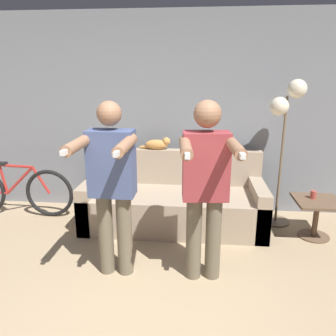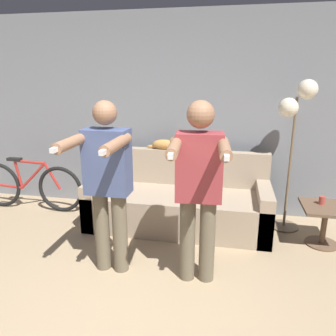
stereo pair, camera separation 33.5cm
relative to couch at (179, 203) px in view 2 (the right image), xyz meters
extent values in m
cube|color=gray|center=(-0.25, 0.57, 1.02)|extent=(10.00, 0.05, 2.60)
cube|color=tan|center=(0.00, -0.04, -0.06)|extent=(2.18, 0.87, 0.44)
cube|color=tan|center=(0.00, 0.32, 0.38)|extent=(2.18, 0.14, 0.45)
cube|color=tan|center=(-1.01, -0.04, 0.01)|extent=(0.16, 0.87, 0.58)
cube|color=tan|center=(1.01, -0.04, 0.01)|extent=(0.16, 0.87, 0.58)
cylinder|color=#6B604C|center=(-0.56, -1.08, 0.11)|extent=(0.14, 0.14, 0.78)
cylinder|color=#6B604C|center=(-0.38, -1.09, 0.11)|extent=(0.14, 0.14, 0.78)
cube|color=#475684|center=(-0.47, -1.09, 0.79)|extent=(0.40, 0.22, 0.59)
sphere|color=#9E7051|center=(-0.47, -1.09, 1.22)|extent=(0.21, 0.21, 0.21)
cylinder|color=#9E7051|center=(-0.66, -1.33, 1.01)|extent=(0.10, 0.50, 0.10)
cube|color=white|center=(-0.66, -1.58, 1.01)|extent=(0.04, 0.12, 0.04)
cylinder|color=#9E7051|center=(-0.28, -1.34, 1.01)|extent=(0.10, 0.50, 0.10)
cube|color=white|center=(-0.28, -1.59, 1.01)|extent=(0.04, 0.12, 0.04)
cylinder|color=#6B604C|center=(0.26, -1.09, 0.11)|extent=(0.14, 0.14, 0.78)
cylinder|color=#6B604C|center=(0.44, -1.08, 0.11)|extent=(0.14, 0.14, 0.78)
cube|color=#9E383D|center=(0.35, -1.09, 0.79)|extent=(0.41, 0.25, 0.58)
sphere|color=#9E7051|center=(0.35, -1.09, 1.23)|extent=(0.23, 0.23, 0.23)
cylinder|color=#9E7051|center=(0.19, -1.35, 1.01)|extent=(0.13, 0.51, 0.09)
cube|color=white|center=(0.21, -1.60, 1.01)|extent=(0.05, 0.12, 0.04)
cylinder|color=#9E7051|center=(0.56, -1.32, 1.01)|extent=(0.13, 0.51, 0.09)
cube|color=white|center=(0.58, -1.57, 1.01)|extent=(0.05, 0.12, 0.04)
ellipsoid|color=tan|center=(-0.25, 0.32, 0.67)|extent=(0.29, 0.13, 0.13)
sphere|color=tan|center=(-0.12, 0.32, 0.71)|extent=(0.10, 0.10, 0.10)
ellipsoid|color=tan|center=(-0.40, 0.34, 0.63)|extent=(0.16, 0.04, 0.04)
cone|color=tan|center=(-0.14, 0.30, 0.75)|extent=(0.03, 0.03, 0.03)
cone|color=tan|center=(-0.14, 0.34, 0.75)|extent=(0.03, 0.03, 0.03)
cylinder|color=#756047|center=(1.29, 0.18, -0.27)|extent=(0.35, 0.35, 0.02)
cylinder|color=#756047|center=(1.29, 0.18, 0.51)|extent=(0.03, 0.03, 1.58)
sphere|color=white|center=(1.39, 0.18, 1.38)|extent=(0.22, 0.22, 0.22)
sphere|color=white|center=(1.21, 0.18, 1.18)|extent=(0.22, 0.22, 0.22)
cylinder|color=brown|center=(1.65, -0.19, -0.27)|extent=(0.35, 0.35, 0.02)
cylinder|color=brown|center=(1.65, -0.19, -0.07)|extent=(0.06, 0.06, 0.42)
cube|color=brown|center=(1.65, -0.19, 0.16)|extent=(0.50, 0.50, 0.03)
cylinder|color=#B7473D|center=(1.61, -0.13, 0.22)|extent=(0.06, 0.06, 0.09)
torus|color=black|center=(-1.64, 0.09, 0.04)|extent=(0.64, 0.05, 0.64)
torus|color=black|center=(-2.57, 0.09, 0.04)|extent=(0.64, 0.05, 0.64)
cylinder|color=#B72D28|center=(-2.03, 0.09, 0.21)|extent=(0.41, 0.04, 0.39)
cylinder|color=#B72D28|center=(-2.25, 0.09, 0.21)|extent=(0.10, 0.04, 0.39)
cylinder|color=#B72D28|center=(-2.06, 0.09, 0.40)|extent=(0.45, 0.04, 0.05)
cylinder|color=#B72D28|center=(-2.40, 0.09, 0.03)|extent=(0.35, 0.04, 0.05)
cylinder|color=#B72D28|center=(-1.74, 0.09, 0.21)|extent=(0.22, 0.04, 0.37)
cube|color=black|center=(-2.28, 0.09, 0.43)|extent=(0.20, 0.07, 0.04)
camera|label=1|loc=(0.28, -3.78, 1.54)|focal=35.00mm
camera|label=2|loc=(0.61, -3.73, 1.54)|focal=35.00mm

